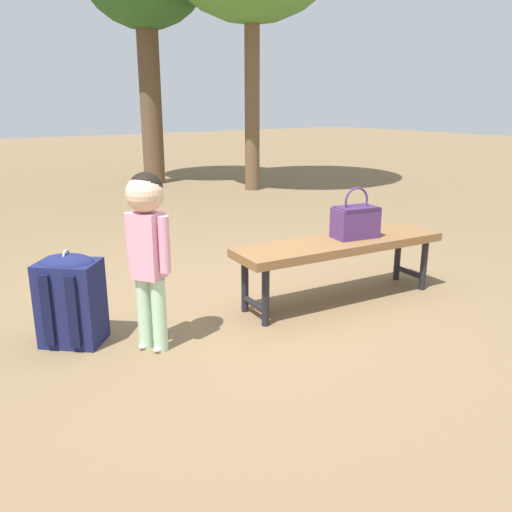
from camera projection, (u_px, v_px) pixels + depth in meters
ground_plane at (242, 319)px, 3.55m from camera, size 40.00×40.00×0.00m
park_bench at (340, 248)px, 3.78m from camera, size 1.63×0.57×0.45m
handbag at (355, 220)px, 3.81m from camera, size 0.35×0.24×0.37m
child_standing at (147, 234)px, 2.94m from camera, size 0.21×0.25×1.03m
backpack_large at (71, 297)px, 3.13m from camera, size 0.42×0.42×0.58m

